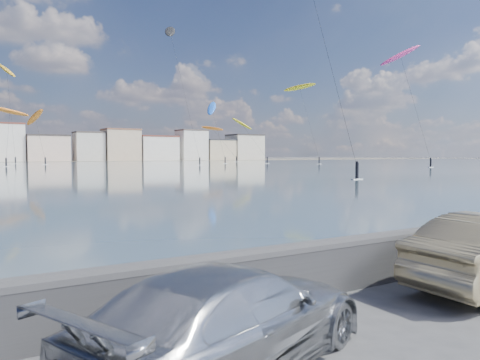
{
  "coord_description": "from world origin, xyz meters",
  "views": [
    {
      "loc": [
        -3.95,
        -4.18,
        2.73
      ],
      "look_at": [
        1.0,
        4.0,
        2.2
      ],
      "focal_mm": 35.0,
      "sensor_mm": 36.0,
      "label": 1
    }
  ],
  "objects": [
    {
      "name": "seawall",
      "position": [
        0.0,
        2.7,
        0.58
      ],
      "size": [
        400.0,
        0.36,
        1.08
      ],
      "color": "#28282B",
      "rests_on": "ground"
    },
    {
      "name": "car_silver",
      "position": [
        -1.08,
        0.82,
        0.67
      ],
      "size": [
        5.01,
        3.52,
        1.35
      ],
      "primitive_type": "imported",
      "rotation": [
        0.0,
        0.0,
        1.96
      ],
      "color": "#A1A4A8",
      "rests_on": "ground"
    },
    {
      "name": "kitesurfer_0",
      "position": [
        46.16,
        114.69,
        35.36
      ],
      "size": [
        6.48,
        20.17,
        38.72
      ],
      "color": "black",
      "rests_on": "ground"
    },
    {
      "name": "kitesurfer_3",
      "position": [
        14.37,
        132.69,
        12.44
      ],
      "size": [
        5.01,
        10.78,
        15.11
      ],
      "color": "orange",
      "rests_on": "ground"
    },
    {
      "name": "kitesurfer_5",
      "position": [
        84.51,
        107.28,
        22.56
      ],
      "size": [
        7.75,
        18.23,
        24.22
      ],
      "color": "yellow",
      "rests_on": "ground"
    },
    {
      "name": "kitesurfer_6",
      "position": [
        78.23,
        64.87,
        23.73
      ],
      "size": [
        9.85,
        10.34,
        26.84
      ],
      "color": "#E5338C",
      "rests_on": "ground"
    },
    {
      "name": "kitesurfer_7",
      "position": [
        9.24,
        149.48,
        27.02
      ],
      "size": [
        5.97,
        14.25,
        30.43
      ],
      "color": "#BF8C19",
      "rests_on": "ground"
    },
    {
      "name": "kitesurfer_9",
      "position": [
        6.74,
        116.01,
        12.41
      ],
      "size": [
        8.93,
        10.47,
        13.97
      ],
      "color": "orange",
      "rests_on": "ground"
    },
    {
      "name": "kitesurfer_10",
      "position": [
        76.19,
        147.56,
        12.03
      ],
      "size": [
        8.2,
        15.87,
        13.59
      ],
      "color": "orange",
      "rests_on": "ground"
    },
    {
      "name": "kitesurfer_11",
      "position": [
        64.35,
        125.54,
        16.83
      ],
      "size": [
        6.85,
        16.74,
        20.0
      ],
      "color": "blue",
      "rests_on": "ground"
    },
    {
      "name": "kitesurfer_16",
      "position": [
        73.55,
        122.39,
        12.11
      ],
      "size": [
        5.99,
        17.98,
        14.87
      ],
      "color": "yellow",
      "rests_on": "ground"
    }
  ]
}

